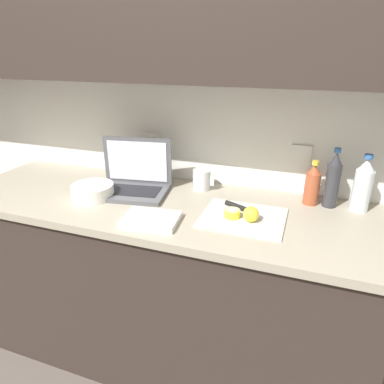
% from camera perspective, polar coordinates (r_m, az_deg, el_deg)
% --- Properties ---
extents(ground_plane, '(12.00, 12.00, 0.00)m').
position_cam_1_polar(ground_plane, '(2.11, -4.70, -24.66)').
color(ground_plane, '#564C47').
rests_on(ground_plane, ground).
extents(wall_back, '(5.20, 0.38, 2.60)m').
position_cam_1_polar(wall_back, '(1.65, -2.83, 23.03)').
color(wall_back, white).
rests_on(wall_back, ground_plane).
extents(counter_unit, '(1.97, 0.64, 0.90)m').
position_cam_1_polar(counter_unit, '(1.80, -5.71, -14.42)').
color(counter_unit, '#332823').
rests_on(counter_unit, ground_plane).
extents(laptop, '(0.37, 0.29, 0.25)m').
position_cam_1_polar(laptop, '(1.68, -9.65, 2.09)').
color(laptop, '#515156').
rests_on(laptop, counter_unit).
extents(cutting_board, '(0.34, 0.28, 0.01)m').
position_cam_1_polar(cutting_board, '(1.43, 8.52, -4.23)').
color(cutting_board, silver).
rests_on(cutting_board, counter_unit).
extents(knife, '(0.27, 0.14, 0.02)m').
position_cam_1_polar(knife, '(1.47, 8.48, -2.83)').
color(knife, silver).
rests_on(knife, cutting_board).
extents(lemon_half_cut, '(0.07, 0.07, 0.03)m').
position_cam_1_polar(lemon_half_cut, '(1.41, 6.71, -3.55)').
color(lemon_half_cut, yellow).
rests_on(lemon_half_cut, cutting_board).
extents(lemon_whole_beside, '(0.06, 0.06, 0.06)m').
position_cam_1_polar(lemon_whole_beside, '(1.38, 9.81, -3.65)').
color(lemon_whole_beside, yellow).
rests_on(lemon_whole_beside, cutting_board).
extents(bottle_green_soda, '(0.07, 0.07, 0.20)m').
position_cam_1_polar(bottle_green_soda, '(1.60, 19.43, 1.14)').
color(bottle_green_soda, '#A34C2D').
rests_on(bottle_green_soda, counter_unit).
extents(bottle_oil_tall, '(0.06, 0.06, 0.27)m').
position_cam_1_polar(bottle_oil_tall, '(1.60, 22.39, 1.80)').
color(bottle_oil_tall, '#333338').
rests_on(bottle_oil_tall, counter_unit).
extents(bottle_water_clear, '(0.08, 0.08, 0.25)m').
position_cam_1_polar(bottle_water_clear, '(1.61, 26.58, 0.99)').
color(bottle_water_clear, silver).
rests_on(bottle_water_clear, counter_unit).
extents(measuring_cup, '(0.11, 0.09, 0.10)m').
position_cam_1_polar(measuring_cup, '(1.69, 1.64, 2.08)').
color(measuring_cup, silver).
rests_on(measuring_cup, counter_unit).
extents(bowl_white, '(0.19, 0.19, 0.06)m').
position_cam_1_polar(bowl_white, '(1.66, -16.20, 0.13)').
color(bowl_white, white).
rests_on(bowl_white, counter_unit).
extents(dish_towel, '(0.24, 0.18, 0.02)m').
position_cam_1_polar(dish_towel, '(1.39, -6.84, -4.54)').
color(dish_towel, white).
rests_on(dish_towel, counter_unit).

